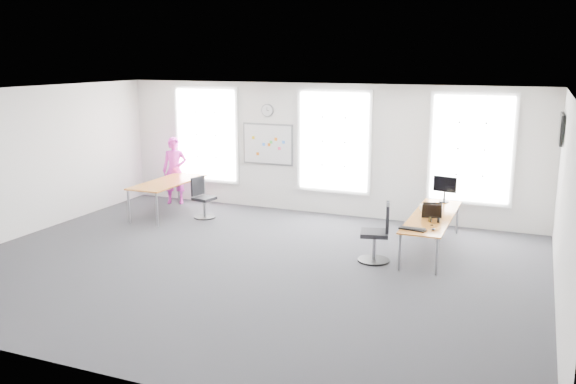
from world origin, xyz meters
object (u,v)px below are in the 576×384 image
at_px(desk_left, 168,184).
at_px(monitor, 445,187).
at_px(headphones, 434,220).
at_px(desk_right, 432,218).
at_px(keyboard, 412,229).
at_px(chair_left, 202,200).
at_px(chair_right, 378,236).
at_px(person, 175,171).

distance_m(desk_left, monitor, 6.18).
bearing_deg(headphones, desk_right, 106.17).
bearing_deg(keyboard, chair_left, 172.86).
bearing_deg(desk_left, headphones, -8.34).
height_order(keyboard, monitor, monitor).
relative_size(headphones, monitor, 0.35).
xyz_separation_m(headphones, monitor, (-0.07, 1.66, 0.27)).
distance_m(desk_right, headphones, 0.51).
bearing_deg(chair_left, keyboard, -95.47).
bearing_deg(chair_right, desk_right, 129.82).
height_order(keyboard, headphones, headphones).
distance_m(desk_left, person, 1.10).
relative_size(desk_right, monitor, 5.18).
bearing_deg(headphones, keyboard, -109.83).
relative_size(desk_right, chair_left, 3.00).
relative_size(chair_right, keyboard, 2.33).
bearing_deg(chair_right, person, -125.83).
xyz_separation_m(desk_left, monitor, (6.13, 0.75, 0.29)).
height_order(chair_left, keyboard, chair_left).
relative_size(person, headphones, 8.73).
xyz_separation_m(desk_right, headphones, (0.11, -0.48, 0.09)).
distance_m(chair_right, person, 6.27).
bearing_deg(desk_right, chair_left, 174.85).
height_order(person, keyboard, person).
xyz_separation_m(person, monitor, (6.58, -0.24, 0.17)).
bearing_deg(desk_left, chair_left, 2.98).
bearing_deg(person, chair_right, -44.70).
bearing_deg(person, headphones, -37.79).
height_order(desk_left, chair_right, chair_right).
height_order(chair_left, headphones, chair_left).
distance_m(chair_left, keyboard, 5.30).
bearing_deg(monitor, chair_left, -160.57).
relative_size(person, keyboard, 3.61).
distance_m(keyboard, monitor, 2.30).
bearing_deg(keyboard, person, 168.55).
xyz_separation_m(desk_right, monitor, (0.04, 1.18, 0.37)).
xyz_separation_m(desk_right, desk_left, (-6.08, 0.42, 0.08)).
distance_m(headphones, monitor, 1.68).
distance_m(desk_right, monitor, 1.23).
relative_size(chair_right, person, 0.65).
distance_m(chair_right, keyboard, 0.66).
bearing_deg(chair_left, desk_left, 104.70).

